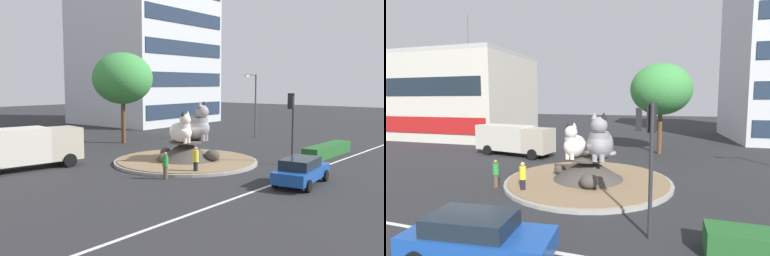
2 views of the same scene
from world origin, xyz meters
TOP-DOWN VIEW (x-y plane):
  - ground_plane at (0.00, 0.00)m, footprint 160.00×160.00m
  - lane_centreline at (0.00, -7.95)m, footprint 112.00×0.20m
  - roundabout_island at (-0.00, -0.01)m, footprint 9.91×9.91m
  - cat_statue_white at (-0.77, -0.29)m, footprint 1.53×2.11m
  - cat_statue_grey at (0.79, -0.25)m, footprint 1.78×2.89m
  - traffic_light_mast at (3.86, -5.98)m, footprint 0.71×0.60m
  - office_tower at (20.25, 25.08)m, footprint 16.79×15.59m
  - clipped_hedge_strip at (8.88, -6.47)m, footprint 6.34×1.20m
  - broadleaf_tree_behind_island at (3.82, 10.89)m, footprint 5.50×5.50m
  - streetlight_arm at (14.76, 3.66)m, footprint 2.10×0.25m
  - pedestrian_yellow_shirt at (-2.68, -3.11)m, footprint 0.36×0.36m
  - pedestrian_green_shirt at (-4.72, -2.54)m, footprint 0.35×0.35m
  - sedan_on_far_lane at (-0.95, -9.10)m, footprint 4.73×2.40m
  - delivery_box_truck at (-8.65, 6.21)m, footprint 7.64×3.26m

SIDE VIEW (x-z plane):
  - ground_plane at x=0.00m, z-range 0.00..0.00m
  - lane_centreline at x=0.00m, z-range 0.00..0.01m
  - clipped_hedge_strip at x=8.88m, z-range 0.00..0.90m
  - roundabout_island at x=0.00m, z-range -0.25..1.27m
  - sedan_on_far_lane at x=-0.95m, z-range 0.04..1.52m
  - pedestrian_green_shirt at x=-4.72m, z-range 0.04..1.62m
  - pedestrian_yellow_shirt at x=-2.68m, z-range 0.05..1.76m
  - delivery_box_truck at x=-8.65m, z-range 0.18..2.85m
  - cat_statue_white at x=-0.77m, z-range 1.22..3.38m
  - cat_statue_grey at x=0.79m, z-range 1.14..3.91m
  - traffic_light_mast at x=3.86m, z-range 1.13..5.96m
  - streetlight_arm at x=14.76m, z-range 0.56..6.97m
  - broadleaf_tree_behind_island at x=3.82m, z-range 1.79..10.07m
  - office_tower at x=20.25m, z-range 0.00..27.96m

